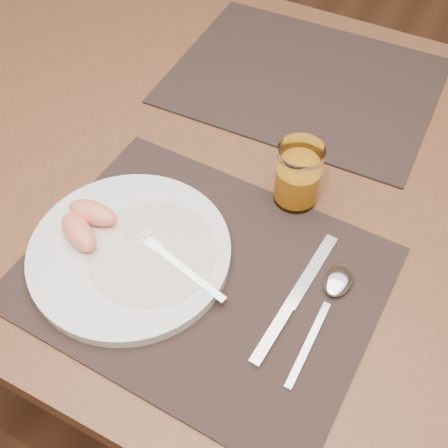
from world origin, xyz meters
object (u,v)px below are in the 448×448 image
at_px(fork, 165,255).
at_px(spoon, 334,289).
at_px(table, 262,202).
at_px(placemat_far, 303,81).
at_px(juice_glass, 298,177).
at_px(knife, 289,307).
at_px(placemat_near, 201,275).
at_px(plate, 130,252).

distance_m(fork, spoon, 0.22).
height_order(table, placemat_far, placemat_far).
height_order(placemat_far, fork, fork).
xyz_separation_m(table, fork, (-0.04, -0.23, 0.11)).
relative_size(fork, juice_glass, 1.78).
bearing_deg(knife, juice_glass, 110.70).
distance_m(placemat_near, fork, 0.05).
distance_m(table, placemat_near, 0.24).
distance_m(knife, spoon, 0.06).
bearing_deg(spoon, knife, -129.60).
height_order(fork, spoon, fork).
height_order(knife, spoon, spoon).
bearing_deg(fork, knife, 4.02).
bearing_deg(placemat_near, juice_glass, 72.59).
xyz_separation_m(placemat_near, fork, (-0.05, -0.01, 0.02)).
distance_m(table, knife, 0.27).
relative_size(table, juice_glass, 14.42).
bearing_deg(fork, placemat_near, 5.80).
relative_size(placemat_near, knife, 2.04).
height_order(spoon, juice_glass, juice_glass).
height_order(placemat_near, placemat_far, same).
xyz_separation_m(plate, spoon, (0.26, 0.07, -0.00)).
bearing_deg(placemat_far, fork, -91.71).
distance_m(table, placemat_far, 0.24).
height_order(placemat_near, juice_glass, juice_glass).
distance_m(spoon, juice_glass, 0.17).
height_order(plate, spoon, plate).
bearing_deg(fork, plate, -165.87).
bearing_deg(table, placemat_near, -87.37).
distance_m(placemat_near, placemat_far, 0.44).
distance_m(placemat_near, plate, 0.10).
height_order(table, plate, plate).
relative_size(table, plate, 5.19).
xyz_separation_m(plate, juice_glass, (0.16, 0.20, 0.04)).
height_order(placemat_far, plate, plate).
height_order(plate, fork, fork).
height_order(placemat_near, spoon, spoon).
distance_m(plate, fork, 0.05).
bearing_deg(placemat_near, spoon, 19.11).
bearing_deg(knife, table, 121.77).
height_order(placemat_near, knife, knife).
xyz_separation_m(table, placemat_far, (-0.03, 0.22, 0.09)).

